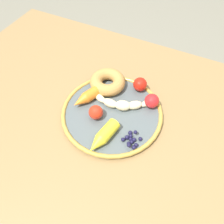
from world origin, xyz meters
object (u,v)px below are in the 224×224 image
Objects in this scene: tomato_near at (152,101)px; tomato_far at (95,113)px; blueberry_pile at (131,140)px; tomato_mid at (140,84)px; banana at (123,104)px; carrot_yellow at (103,137)px; donut at (108,82)px; dining_table at (122,145)px; carrot_orange at (88,96)px; plate at (112,113)px.

tomato_near reaches higher than tomato_far.
tomato_mid is (-0.05, 0.18, 0.01)m from blueberry_pile.
blueberry_pile is (0.07, -0.10, -0.01)m from banana.
tomato_near reaches higher than blueberry_pile.
tomato_near is at bearing 66.17° from carrot_yellow.
blueberry_pile is (0.14, -0.15, -0.01)m from donut.
carrot_orange is at bearing 161.80° from dining_table.
carrot_yellow is at bearing -94.86° from tomato_mid.
plate is 5.49× the size of blueberry_pile.
plate is at bearing 47.87° from tomato_far.
carrot_orange is at bearing 137.04° from tomato_far.
blueberry_pile is 0.12m from tomato_far.
carrot_orange is 2.57× the size of tomato_mid.
tomato_mid is (0.09, 0.03, 0.00)m from donut.
banana is 4.43× the size of tomato_far.
plate is at bearing -107.69° from tomato_mid.
carrot_orange is 2.06× the size of blueberry_pile.
banana is at bearing 125.07° from blueberry_pile.
carrot_yellow is at bearing -113.83° from tomato_near.
tomato_mid is at bearing 18.75° from donut.
banana is 1.65× the size of donut.
tomato_far is (-0.08, -0.00, 0.12)m from dining_table.
tomato_mid reaches higher than plate.
donut reaches higher than banana.
banana is 4.21× the size of tomato_mid.
tomato_far is at bearing 167.53° from blueberry_pile.
blueberry_pile is 0.14m from tomato_near.
plate is 6.84× the size of tomato_mid.
carrot_yellow reaches higher than carrot_orange.
banana is 3.38× the size of blueberry_pile.
tomato_mid is at bearing 65.42° from tomato_far.
tomato_far is at bearing -127.13° from banana.
plate is at bearing 144.12° from blueberry_pile.
tomato_near reaches higher than donut.
tomato_near is 0.17m from tomato_far.
carrot_orange reaches higher than plate.
tomato_near reaches higher than banana.
blueberry_pile is (0.09, -0.06, 0.01)m from plate.
plate is at bearing -56.43° from donut.
dining_table is 29.91× the size of tomato_mid.
carrot_yellow is (-0.00, -0.13, 0.00)m from banana.
blueberry_pile is at bearing -92.11° from tomato_near.
donut is at bearing 174.63° from tomato_near.
tomato_near is at bearing 69.07° from dining_table.
banana is at bearing -151.99° from tomato_near.
tomato_mid is 1.05× the size of tomato_far.
donut is at bearing 123.57° from plate.
plate is 0.09m from carrot_orange.
plate is at bearing -142.13° from tomato_near.
tomato_mid reaches higher than tomato_far.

